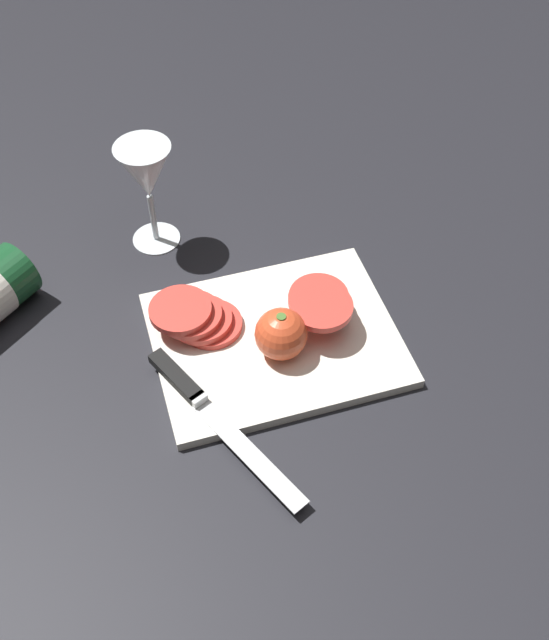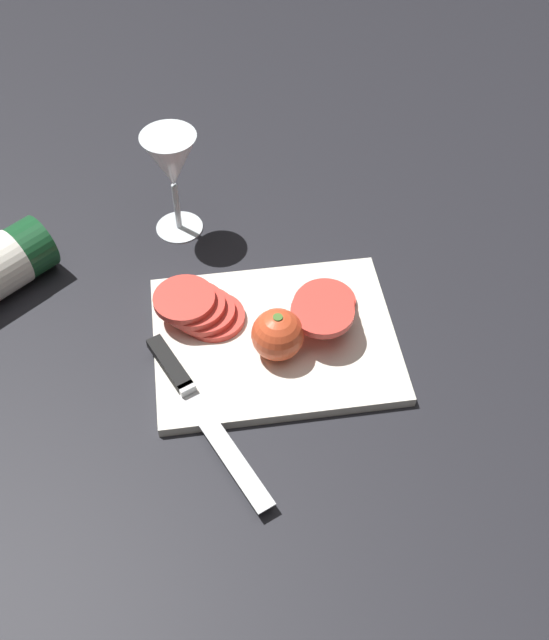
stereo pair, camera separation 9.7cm
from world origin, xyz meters
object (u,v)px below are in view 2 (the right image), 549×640
at_px(whole_tomato, 278,335).
at_px(knife, 183,384).
at_px(tomato_slice_stack_far, 323,307).
at_px(wine_glass, 171,165).
at_px(tomato_slice_stack_near, 199,308).

distance_m(whole_tomato, knife, 0.13).
bearing_deg(tomato_slice_stack_far, whole_tomato, 34.09).
bearing_deg(tomato_slice_stack_far, knife, 23.89).
bearing_deg(wine_glass, tomato_slice_stack_near, 95.07).
xyz_separation_m(whole_tomato, tomato_slice_stack_far, (-0.07, -0.05, -0.01)).
height_order(wine_glass, tomato_slice_stack_far, wine_glass).
height_order(knife, tomato_slice_stack_near, tomato_slice_stack_near).
relative_size(wine_glass, knife, 0.64).
relative_size(tomato_slice_stack_near, tomato_slice_stack_far, 0.90).
bearing_deg(knife, whole_tomato, 83.17).
bearing_deg(tomato_slice_stack_near, whole_tomato, 143.01).
xyz_separation_m(tomato_slice_stack_near, tomato_slice_stack_far, (-0.16, 0.03, 0.00)).
xyz_separation_m(wine_glass, knife, (0.01, 0.31, -0.10)).
xyz_separation_m(wine_glass, whole_tomato, (-0.11, 0.27, -0.07)).
bearing_deg(knife, tomato_slice_stack_far, 89.52).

